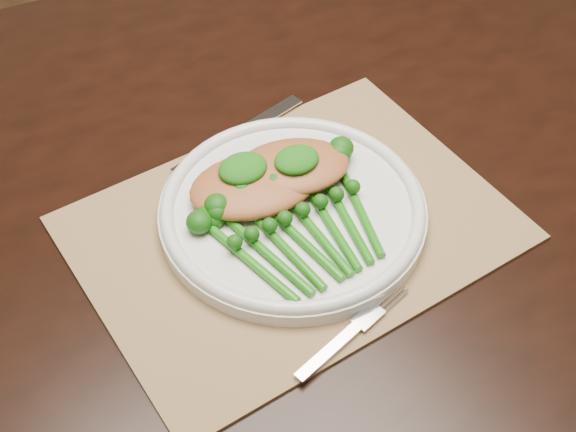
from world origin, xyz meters
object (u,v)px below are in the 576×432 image
dining_table (299,326)px  dinner_plate (293,209)px  placemat (292,228)px  broccolini_bundle (305,233)px  chicken_fillet_left (254,185)px

dining_table → dinner_plate: size_ratio=5.81×
dinner_plate → dining_table: bearing=53.1°
placemat → broccolini_bundle: (-0.00, -0.03, 0.02)m
dinner_plate → chicken_fillet_left: bearing=123.6°
placemat → dining_table: bearing=51.4°
dining_table → broccolini_bundle: size_ratio=9.31×
placemat → chicken_fillet_left: bearing=108.3°
placemat → broccolini_bundle: bearing=-97.6°
chicken_fillet_left → broccolini_bundle: (0.02, -0.08, -0.01)m
placemat → broccolini_bundle: size_ratio=2.46×
dining_table → dinner_plate: bearing=-119.8°
dining_table → broccolini_bundle: (-0.08, -0.14, 0.40)m
dining_table → dinner_plate: (-0.07, -0.09, 0.39)m
dinner_plate → broccolini_bundle: 0.04m
placemat → broccolini_bundle: 0.04m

